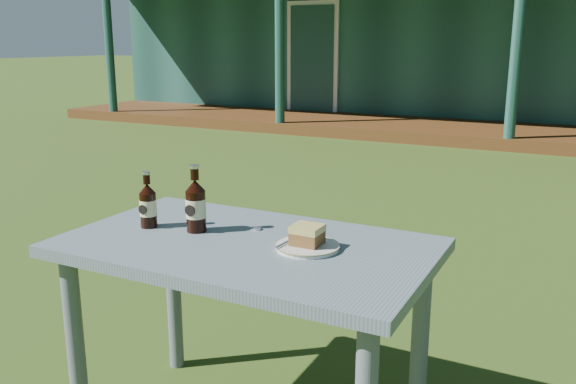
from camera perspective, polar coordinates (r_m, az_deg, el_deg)
The scene contains 9 objects.
ground at distance 3.62m, azimuth 9.49°, elevation -8.16°, with size 80.00×80.00×0.00m, color #334916.
pavilion at distance 12.64m, azimuth 23.35°, elevation 14.07°, with size 15.80×8.30×3.45m.
cafe_table at distance 2.03m, azimuth -3.89°, elevation -7.37°, with size 1.20×0.70×0.72m.
plate at distance 1.92m, azimuth 1.84°, elevation -5.11°, with size 0.20×0.20×0.01m.
cake_slice at distance 1.91m, azimuth 1.81°, elevation -4.01°, with size 0.09×0.09×0.06m.
fork at distance 1.94m, azimuth -0.03°, elevation -4.69°, with size 0.01×0.14×0.00m, color silver.
cola_bottle_near at distance 2.09m, azimuth -8.63°, elevation -1.23°, with size 0.07×0.07×0.23m.
cola_bottle_far at distance 2.18m, azimuth -12.97°, elevation -1.20°, with size 0.06×0.06×0.20m.
bottle_cap at distance 2.11m, azimuth -2.91°, elevation -3.44°, with size 0.03×0.03×0.01m, color silver.
Camera 1 is at (0.98, -3.21, 1.36)m, focal length 38.00 mm.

